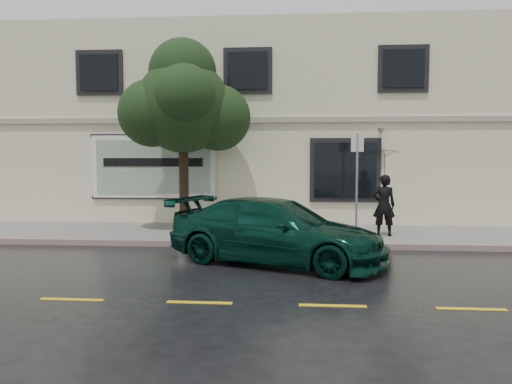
# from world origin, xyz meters

# --- Properties ---
(ground) EXTENTS (90.00, 90.00, 0.00)m
(ground) POSITION_xyz_m (0.00, 0.00, 0.00)
(ground) COLOR black
(ground) RESTS_ON ground
(sidewalk) EXTENTS (20.00, 3.50, 0.15)m
(sidewalk) POSITION_xyz_m (0.00, 3.25, 0.07)
(sidewalk) COLOR gray
(sidewalk) RESTS_ON ground
(curb) EXTENTS (20.00, 0.18, 0.16)m
(curb) POSITION_xyz_m (0.00, 1.50, 0.07)
(curb) COLOR gray
(curb) RESTS_ON ground
(road_marking) EXTENTS (19.00, 0.12, 0.01)m
(road_marking) POSITION_xyz_m (0.00, -3.50, 0.01)
(road_marking) COLOR gold
(road_marking) RESTS_ON ground
(building) EXTENTS (20.00, 8.12, 7.00)m
(building) POSITION_xyz_m (0.00, 9.00, 3.50)
(building) COLOR beige
(building) RESTS_ON ground
(billboard) EXTENTS (4.30, 0.16, 2.20)m
(billboard) POSITION_xyz_m (-3.20, 4.92, 2.05)
(billboard) COLOR white
(billboard) RESTS_ON ground
(car) EXTENTS (5.49, 3.96, 1.46)m
(car) POSITION_xyz_m (1.16, -0.33, 0.73)
(car) COLOR #083024
(car) RESTS_ON ground
(pedestrian) EXTENTS (0.65, 0.44, 1.75)m
(pedestrian) POSITION_xyz_m (4.09, 2.76, 1.02)
(pedestrian) COLOR black
(pedestrian) RESTS_ON sidewalk
(umbrella) EXTENTS (1.39, 1.39, 0.81)m
(umbrella) POSITION_xyz_m (4.09, 2.76, 2.30)
(umbrella) COLOR black
(umbrella) RESTS_ON pedestrian
(street_tree) EXTENTS (2.81, 2.81, 5.17)m
(street_tree) POSITION_xyz_m (-1.80, 3.34, 3.89)
(street_tree) COLOR black
(street_tree) RESTS_ON sidewalk
(fire_hydrant) EXTENTS (0.31, 0.29, 0.76)m
(fire_hydrant) POSITION_xyz_m (-1.50, 1.80, 0.52)
(fire_hydrant) COLOR white
(fire_hydrant) RESTS_ON sidewalk
(sign_pole) EXTENTS (0.36, 0.06, 2.90)m
(sign_pole) POSITION_xyz_m (3.33, 2.84, 1.87)
(sign_pole) COLOR gray
(sign_pole) RESTS_ON sidewalk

